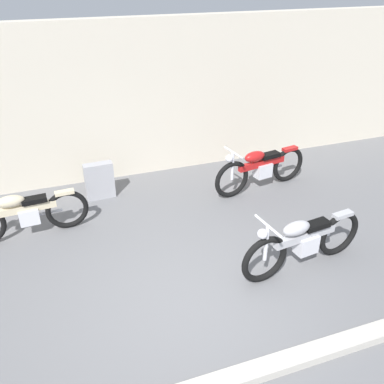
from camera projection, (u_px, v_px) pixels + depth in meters
name	position (u px, v px, depth m)	size (l,w,h in m)	color
ground_plane	(192.00, 305.00, 5.76)	(40.00, 40.00, 0.00)	slate
building_wall	(122.00, 102.00, 8.58)	(18.00, 0.30, 3.28)	beige
curb_strip	(231.00, 380.00, 4.67)	(18.00, 0.24, 0.12)	#B7B2A8
stone_marker	(100.00, 181.00, 8.22)	(0.57, 0.20, 0.75)	#9E9EA3
motorcycle_cream	(24.00, 214.00, 7.00)	(2.12, 0.59, 0.95)	black
motorcycle_silver	(303.00, 242.00, 6.26)	(2.22, 0.64, 1.00)	black
motorcycle_red	(260.00, 168.00, 8.49)	(2.21, 0.69, 1.00)	black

